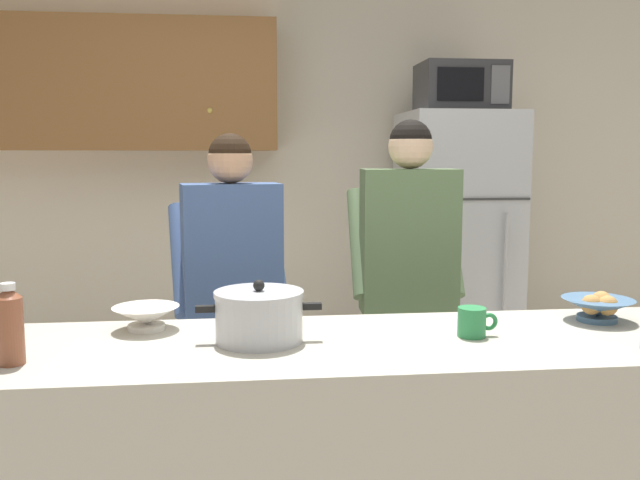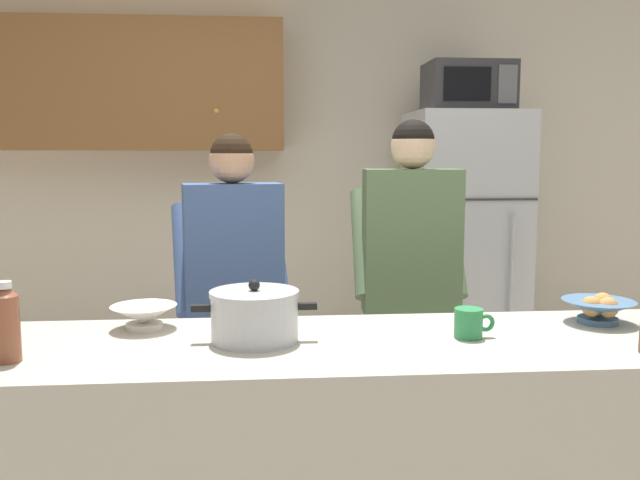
% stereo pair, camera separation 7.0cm
% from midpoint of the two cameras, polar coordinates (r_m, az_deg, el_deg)
% --- Properties ---
extents(back_wall_unit, '(6.00, 0.48, 2.60)m').
position_cam_midpoint_polar(back_wall_unit, '(4.27, -6.77, 6.40)').
color(back_wall_unit, beige).
rests_on(back_wall_unit, ground).
extents(kitchen_island, '(2.57, 0.68, 0.92)m').
position_cam_midpoint_polar(kitchen_island, '(2.29, 0.69, -19.74)').
color(kitchen_island, '#BCB7A8').
rests_on(kitchen_island, ground).
extents(refrigerator, '(0.64, 0.68, 1.75)m').
position_cam_midpoint_polar(refrigerator, '(4.11, 10.94, -1.63)').
color(refrigerator, '#B7BABF').
rests_on(refrigerator, ground).
extents(microwave, '(0.48, 0.37, 0.28)m').
position_cam_midpoint_polar(microwave, '(4.06, 11.39, 12.60)').
color(microwave, '#2D2D30').
rests_on(microwave, refrigerator).
extents(person_near_pot, '(0.53, 0.47, 1.59)m').
position_cam_midpoint_polar(person_near_pot, '(2.84, -8.22, -3.28)').
color(person_near_pot, '#726656').
rests_on(person_near_pot, ground).
extents(person_by_sink, '(0.52, 0.43, 1.65)m').
position_cam_midpoint_polar(person_by_sink, '(3.00, 6.85, -1.79)').
color(person_by_sink, '#33384C').
rests_on(person_by_sink, ground).
extents(cooking_pot, '(0.39, 0.28, 0.20)m').
position_cam_midpoint_polar(cooking_pot, '(2.11, -6.16, -6.45)').
color(cooking_pot, silver).
rests_on(cooking_pot, kitchen_island).
extents(coffee_mug, '(0.13, 0.09, 0.10)m').
position_cam_midpoint_polar(coffee_mug, '(2.21, 11.97, -6.85)').
color(coffee_mug, '#2D8C4C').
rests_on(coffee_mug, kitchen_island).
extents(bread_bowl, '(0.25, 0.25, 0.10)m').
position_cam_midpoint_polar(bread_bowl, '(2.53, 21.84, -5.33)').
color(bread_bowl, '#4C7299').
rests_on(bread_bowl, kitchen_island).
extents(empty_bowl, '(0.22, 0.22, 0.08)m').
position_cam_midpoint_polar(empty_bowl, '(2.32, -15.43, -6.29)').
color(empty_bowl, white).
rests_on(empty_bowl, kitchen_island).
extents(bottle_mid_counter, '(0.07, 0.07, 0.23)m').
position_cam_midpoint_polar(bottle_mid_counter, '(2.07, -25.77, -6.54)').
color(bottle_mid_counter, brown).
rests_on(bottle_mid_counter, kitchen_island).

